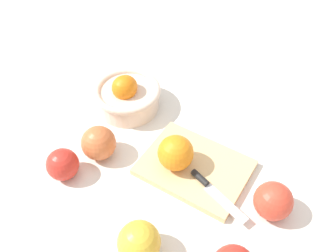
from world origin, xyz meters
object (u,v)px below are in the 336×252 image
apple_front_left (63,164)px  orange_on_board (176,152)px  knife (211,188)px  cutting_board (195,168)px  bowl (127,95)px  apple_front_right_2 (273,201)px  apple_mid_left (99,143)px  apple_front_center (139,242)px

apple_front_left → orange_on_board: bearing=22.5°
orange_on_board → knife: size_ratio=0.56×
cutting_board → knife: size_ratio=1.66×
bowl → cutting_board: 0.27m
apple_front_left → apple_front_right_2: apple_front_right_2 is taller
knife → apple_mid_left: bearing=174.5°
orange_on_board → apple_mid_left: size_ratio=0.99×
apple_front_left → knife: bearing=9.0°
knife → apple_front_center: (-0.10, -0.17, 0.02)m
apple_front_center → apple_front_left: bearing=152.5°
orange_on_board → knife: 0.11m
orange_on_board → apple_front_left: 0.25m
bowl → knife: bearing=-35.8°
bowl → apple_mid_left: bowl is taller
bowl → knife: size_ratio=1.22×
bowl → apple_front_left: (-0.05, -0.25, -0.01)m
apple_front_left → apple_front_center: (0.23, -0.12, 0.00)m
apple_front_center → apple_front_right_2: bearing=36.8°
apple_front_left → apple_front_center: size_ratio=0.88×
knife → cutting_board: bearing=133.5°
apple_mid_left → orange_on_board: bearing=5.8°
bowl → apple_front_center: 0.40m
apple_front_center → knife: bearing=60.4°
orange_on_board → apple_front_left: bearing=-157.5°
bowl → apple_front_left: size_ratio=2.39×
apple_front_right_2 → apple_front_center: (-0.22, -0.17, 0.00)m
cutting_board → apple_front_left: 0.29m
bowl → apple_front_left: 0.25m
apple_mid_left → apple_front_right_2: 0.40m
apple_front_left → apple_front_right_2: size_ratio=0.90×
knife → apple_front_center: size_ratio=1.73×
cutting_board → apple_front_right_2: apple_front_right_2 is taller
apple_front_right_2 → apple_front_center: apple_front_center is taller
knife → apple_front_center: 0.19m
cutting_board → orange_on_board: (-0.04, -0.01, 0.05)m
bowl → apple_front_center: bearing=-64.3°
orange_on_board → apple_mid_left: bearing=-174.2°
apple_front_left → apple_mid_left: size_ratio=0.89×
orange_on_board → apple_front_center: orange_on_board is taller
knife → apple_front_right_2: bearing=-0.6°
knife → apple_front_center: apple_front_center is taller
bowl → orange_on_board: 0.23m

